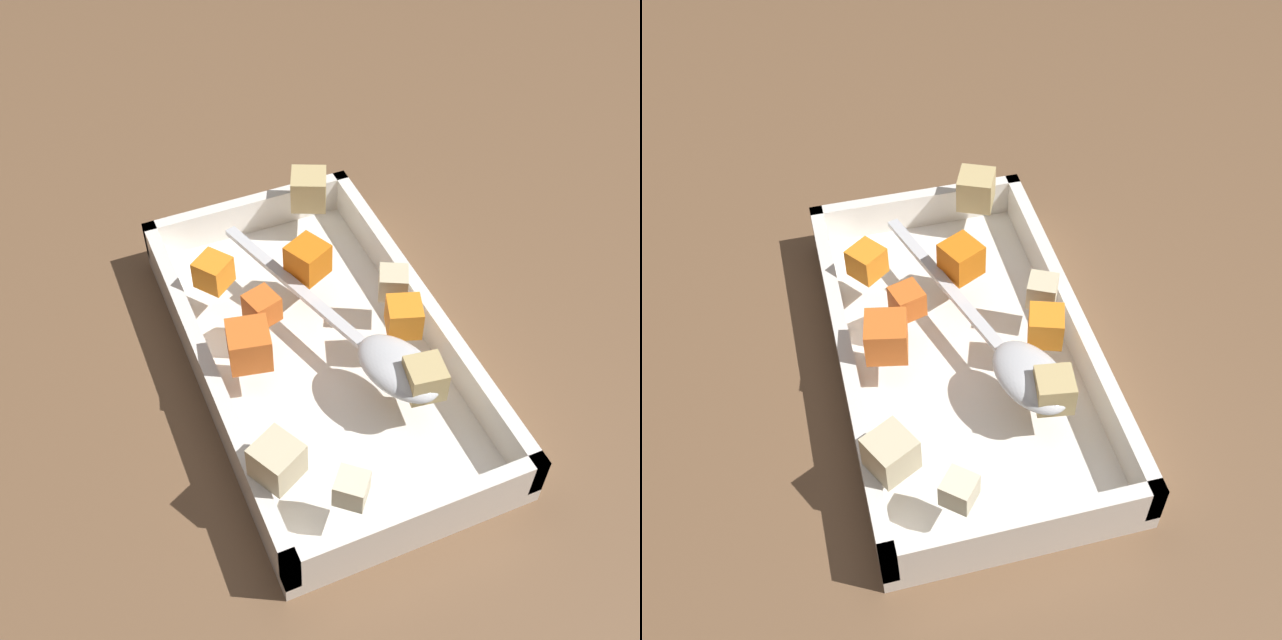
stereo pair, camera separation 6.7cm
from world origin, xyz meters
The scene contains 13 objects.
ground_plane centered at (0.00, 0.00, 0.00)m, with size 4.00×4.00×0.00m, color brown.
baking_dish centered at (0.02, -0.02, 0.02)m, with size 0.37×0.21×0.05m.
carrot_chunk_front_center centered at (-0.01, -0.08, 0.07)m, with size 0.03×0.03×0.03m, color orange.
carrot_chunk_near_left centered at (0.01, 0.05, 0.07)m, with size 0.03×0.03×0.03m, color orange.
carrot_chunk_near_right centered at (0.05, 0.02, 0.06)m, with size 0.02×0.02×0.02m, color orange.
carrot_chunk_near_spoon centered at (0.08, -0.03, 0.07)m, with size 0.03×0.03×0.03m, color orange.
carrot_chunk_back_center centered at (0.10, 0.05, 0.06)m, with size 0.03×0.03×0.03m, color orange.
potato_chunk_corner_nw centered at (0.03, -0.09, 0.06)m, with size 0.02×0.02×0.02m, color beige.
potato_chunk_far_right centered at (-0.07, -0.06, 0.07)m, with size 0.03×0.03×0.03m, color tan.
potato_chunk_under_handle centered at (0.17, -0.07, 0.07)m, with size 0.03×0.03×0.03m, color tan.
potato_chunk_mid_left centered at (-0.14, 0.03, 0.06)m, with size 0.02×0.02×0.02m, color beige.
potato_chunk_corner_ne centered at (-0.10, 0.07, 0.07)m, with size 0.03×0.03×0.03m, color beige.
serving_spoon centered at (-0.04, -0.05, 0.06)m, with size 0.26×0.11×0.02m.
Camera 1 is at (-0.40, 0.16, 0.56)m, focal length 46.00 mm.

